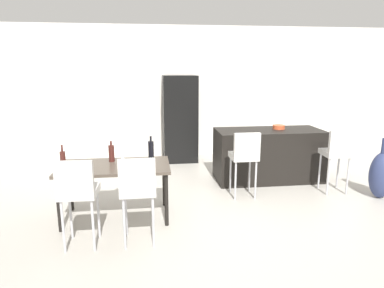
{
  "coord_description": "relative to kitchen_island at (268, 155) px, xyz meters",
  "views": [
    {
      "loc": [
        -1.3,
        -4.52,
        2.0
      ],
      "look_at": [
        -0.67,
        0.46,
        0.85
      ],
      "focal_mm": 31.28,
      "sensor_mm": 36.0,
      "label": 1
    }
  ],
  "objects": [
    {
      "name": "ground_plane",
      "position": [
        -0.8,
        -1.1,
        -0.46
      ],
      "size": [
        10.0,
        10.0,
        0.0
      ],
      "primitive_type": "plane",
      "color": "#ADA89E"
    },
    {
      "name": "back_wall",
      "position": [
        -0.8,
        1.97,
        0.99
      ],
      "size": [
        10.0,
        0.12,
        2.9
      ],
      "primitive_type": "cube",
      "color": "silver",
      "rests_on": "ground_plane"
    },
    {
      "name": "kitchen_island",
      "position": [
        0.0,
        0.0,
        0.0
      ],
      "size": [
        1.88,
        0.8,
        0.92
      ],
      "primitive_type": "cube",
      "color": "black",
      "rests_on": "ground_plane"
    },
    {
      "name": "bar_chair_left",
      "position": [
        -0.67,
        -0.78,
        0.24
      ],
      "size": [
        0.4,
        0.4,
        1.05
      ],
      "color": "beige",
      "rests_on": "ground_plane"
    },
    {
      "name": "bar_chair_middle",
      "position": [
        0.86,
        -0.78,
        0.24
      ],
      "size": [
        0.42,
        0.42,
        1.05
      ],
      "color": "beige",
      "rests_on": "ground_plane"
    },
    {
      "name": "dining_table",
      "position": [
        -2.58,
        -1.29,
        0.21
      ],
      "size": [
        1.44,
        0.77,
        0.74
      ],
      "color": "#4C4238",
      "rests_on": "ground_plane"
    },
    {
      "name": "dining_chair_near",
      "position": [
        -2.91,
        -2.03,
        0.24
      ],
      "size": [
        0.41,
        0.41,
        1.05
      ],
      "color": "beige",
      "rests_on": "ground_plane"
    },
    {
      "name": "dining_chair_far",
      "position": [
        -2.26,
        -2.03,
        0.24
      ],
      "size": [
        0.4,
        0.4,
        1.05
      ],
      "color": "beige",
      "rests_on": "ground_plane"
    },
    {
      "name": "wine_bottle_inner",
      "position": [
        -3.21,
        -1.36,
        0.4
      ],
      "size": [
        0.07,
        0.07,
        0.31
      ],
      "color": "#471E19",
      "rests_on": "dining_table"
    },
    {
      "name": "wine_bottle_middle",
      "position": [
        -2.64,
        -1.09,
        0.4
      ],
      "size": [
        0.08,
        0.08,
        0.29
      ],
      "color": "#471E19",
      "rests_on": "dining_table"
    },
    {
      "name": "wine_bottle_corner",
      "position": [
        -2.1,
        -1.05,
        0.42
      ],
      "size": [
        0.08,
        0.08,
        0.33
      ],
      "color": "black",
      "rests_on": "dining_table"
    },
    {
      "name": "wine_glass_left",
      "position": [
        -2.46,
        -1.4,
        0.4
      ],
      "size": [
        0.07,
        0.07,
        0.17
      ],
      "color": "silver",
      "rests_on": "dining_table"
    },
    {
      "name": "wine_glass_right",
      "position": [
        -2.46,
        -1.1,
        0.4
      ],
      "size": [
        0.07,
        0.07,
        0.17
      ],
      "color": "silver",
      "rests_on": "dining_table"
    },
    {
      "name": "refrigerator",
      "position": [
        -1.46,
        1.53,
        0.46
      ],
      "size": [
        0.72,
        0.68,
        1.84
      ],
      "primitive_type": "cube",
      "color": "black",
      "rests_on": "ground_plane"
    },
    {
      "name": "fruit_bowl",
      "position": [
        0.2,
        0.07,
        0.5
      ],
      "size": [
        0.21,
        0.21,
        0.07
      ],
      "primitive_type": "cylinder",
      "color": "#C6512D",
      "rests_on": "kitchen_island"
    },
    {
      "name": "floor_vase",
      "position": [
        1.45,
        -1.08,
        -0.08
      ],
      "size": [
        0.36,
        0.36,
        0.95
      ],
      "color": "navy",
      "rests_on": "ground_plane"
    }
  ]
}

